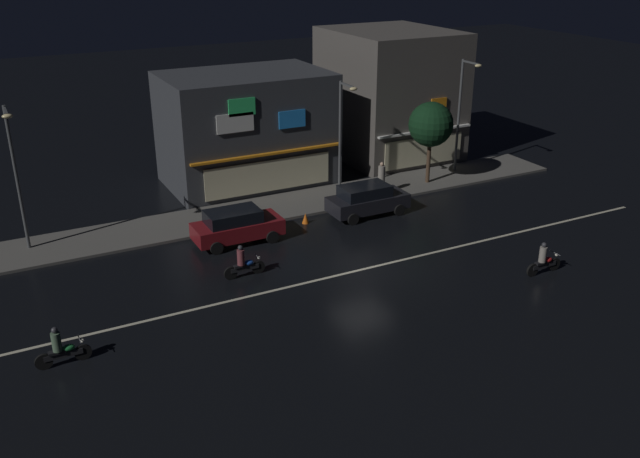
# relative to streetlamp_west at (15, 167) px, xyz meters

# --- Properties ---
(ground_plane) EXTENTS (140.00, 140.00, 0.00)m
(ground_plane) POSITION_rel_streetlamp_west_xyz_m (12.97, -8.83, -4.18)
(ground_plane) COLOR black
(lane_divider_stripe) EXTENTS (33.52, 0.16, 0.01)m
(lane_divider_stripe) POSITION_rel_streetlamp_west_xyz_m (12.97, -8.83, -4.17)
(lane_divider_stripe) COLOR beige
(lane_divider_stripe) RESTS_ON ground
(sidewalk_far) EXTENTS (35.29, 3.60, 0.14)m
(sidewalk_far) POSITION_rel_streetlamp_west_xyz_m (12.97, -0.23, -4.11)
(sidewalk_far) COLOR #5B5954
(sidewalk_far) RESTS_ON ground
(storefront_left_block) EXTENTS (7.18, 8.49, 8.24)m
(storefront_left_block) POSITION_rel_streetlamp_west_xyz_m (23.56, 5.74, -0.06)
(storefront_left_block) COLOR #56514C
(storefront_left_block) RESTS_ON ground
(storefront_center_block) EXTENTS (9.46, 6.44, 6.55)m
(storefront_center_block) POSITION_rel_streetlamp_west_xyz_m (12.97, 4.71, -0.90)
(storefront_center_block) COLOR #383A3F
(storefront_center_block) RESTS_ON ground
(streetlamp_west) EXTENTS (0.44, 1.64, 6.81)m
(streetlamp_west) POSITION_rel_streetlamp_west_xyz_m (0.00, 0.00, 0.00)
(streetlamp_west) COLOR #47494C
(streetlamp_west) RESTS_ON sidewalk_far
(streetlamp_mid) EXTENTS (0.44, 1.64, 6.33)m
(streetlamp_mid) POSITION_rel_streetlamp_west_xyz_m (16.91, 0.20, -0.25)
(streetlamp_mid) COLOR #47494C
(streetlamp_mid) RESTS_ON sidewalk_far
(streetlamp_east) EXTENTS (0.44, 1.64, 6.91)m
(streetlamp_east) POSITION_rel_streetlamp_west_xyz_m (25.13, 0.12, 0.05)
(streetlamp_east) COLOR #47494C
(streetlamp_east) RESTS_ON sidewalk_far
(pedestrian_on_sidewalk) EXTENTS (0.40, 0.40, 1.86)m
(pedestrian_on_sidewalk) POSITION_rel_streetlamp_west_xyz_m (18.79, -1.08, -3.18)
(pedestrian_on_sidewalk) COLOR gray
(pedestrian_on_sidewalk) RESTS_ON sidewalk_far
(street_tree) EXTENTS (2.61, 2.61, 4.84)m
(street_tree) POSITION_rel_streetlamp_west_xyz_m (22.31, -0.68, -0.52)
(street_tree) COLOR #473323
(street_tree) RESTS_ON sidewalk_far
(parked_car_near_kerb) EXTENTS (4.30, 1.98, 1.67)m
(parked_car_near_kerb) POSITION_rel_streetlamp_west_xyz_m (16.54, -3.23, -3.31)
(parked_car_near_kerb) COLOR black
(parked_car_near_kerb) RESTS_ON ground
(parked_car_trailing) EXTENTS (4.30, 1.98, 1.67)m
(parked_car_trailing) POSITION_rel_streetlamp_west_xyz_m (9.09, -3.40, -3.31)
(parked_car_trailing) COLOR maroon
(parked_car_trailing) RESTS_ON ground
(motorcycle_lead) EXTENTS (1.90, 0.60, 1.52)m
(motorcycle_lead) POSITION_rel_streetlamp_west_xyz_m (-0.07, -10.44, -3.54)
(motorcycle_lead) COLOR black
(motorcycle_lead) RESTS_ON ground
(motorcycle_following) EXTENTS (1.90, 0.60, 1.52)m
(motorcycle_following) POSITION_rel_streetlamp_west_xyz_m (19.81, -12.82, -3.54)
(motorcycle_following) COLOR black
(motorcycle_following) RESTS_ON ground
(motorcycle_opposite_lane) EXTENTS (1.90, 0.60, 1.52)m
(motorcycle_opposite_lane) POSITION_rel_streetlamp_west_xyz_m (8.00, -7.03, -3.54)
(motorcycle_opposite_lane) COLOR black
(motorcycle_opposite_lane) RESTS_ON ground
(traffic_cone) EXTENTS (0.36, 0.36, 0.55)m
(traffic_cone) POSITION_rel_streetlamp_west_xyz_m (13.11, -2.80, -3.90)
(traffic_cone) COLOR orange
(traffic_cone) RESTS_ON ground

